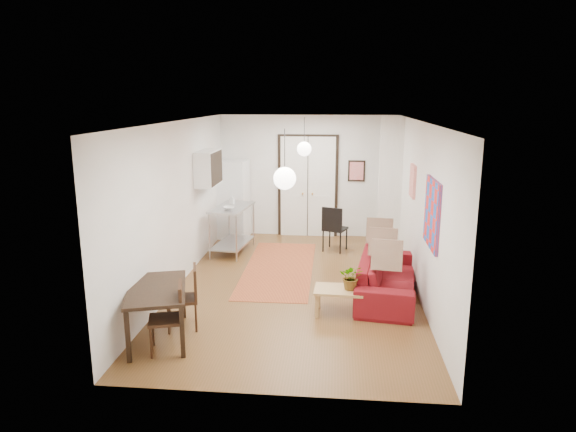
# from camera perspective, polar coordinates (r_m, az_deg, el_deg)

# --- Properties ---
(floor) EXTENTS (7.00, 7.00, 0.00)m
(floor) POSITION_cam_1_polar(r_m,az_deg,el_deg) (9.30, 0.91, -7.71)
(floor) COLOR brown
(floor) RESTS_ON ground
(ceiling) EXTENTS (4.20, 7.00, 0.02)m
(ceiling) POSITION_cam_1_polar(r_m,az_deg,el_deg) (8.70, 0.98, 10.45)
(ceiling) COLOR white
(ceiling) RESTS_ON wall_back
(wall_back) EXTENTS (4.20, 0.02, 2.90)m
(wall_back) POSITION_cam_1_polar(r_m,az_deg,el_deg) (12.32, 2.23, 4.42)
(wall_back) COLOR white
(wall_back) RESTS_ON floor
(wall_front) EXTENTS (4.20, 0.02, 2.90)m
(wall_front) POSITION_cam_1_polar(r_m,az_deg,el_deg) (5.53, -1.94, -6.43)
(wall_front) COLOR white
(wall_front) RESTS_ON floor
(wall_left) EXTENTS (0.02, 7.00, 2.90)m
(wall_left) POSITION_cam_1_polar(r_m,az_deg,el_deg) (9.29, -12.09, 1.30)
(wall_left) COLOR white
(wall_left) RESTS_ON floor
(wall_right) EXTENTS (0.02, 7.00, 2.90)m
(wall_right) POSITION_cam_1_polar(r_m,az_deg,el_deg) (8.97, 14.44, 0.77)
(wall_right) COLOR white
(wall_right) RESTS_ON floor
(double_doors) EXTENTS (1.44, 0.06, 2.50)m
(double_doors) POSITION_cam_1_polar(r_m,az_deg,el_deg) (12.32, 2.21, 3.24)
(double_doors) COLOR white
(double_doors) RESTS_ON wall_back
(stub_partition) EXTENTS (0.50, 0.10, 2.90)m
(stub_partition) POSITION_cam_1_polar(r_m,az_deg,el_deg) (11.43, 11.28, 3.50)
(stub_partition) COLOR white
(stub_partition) RESTS_ON floor
(wall_cabinet) EXTENTS (0.35, 1.00, 0.70)m
(wall_cabinet) POSITION_cam_1_polar(r_m,az_deg,el_deg) (10.59, -8.85, 5.32)
(wall_cabinet) COLOR white
(wall_cabinet) RESTS_ON wall_left
(painting_popart) EXTENTS (0.05, 1.00, 1.00)m
(painting_popart) POSITION_cam_1_polar(r_m,az_deg,el_deg) (7.72, 15.72, 0.26)
(painting_popart) COLOR red
(painting_popart) RESTS_ON wall_right
(painting_abstract) EXTENTS (0.05, 0.50, 0.60)m
(painting_abstract) POSITION_cam_1_polar(r_m,az_deg,el_deg) (9.69, 13.69, 3.80)
(painting_abstract) COLOR #F8E9CE
(painting_abstract) RESTS_ON wall_right
(poster_back) EXTENTS (0.40, 0.03, 0.50)m
(poster_back) POSITION_cam_1_polar(r_m,az_deg,el_deg) (12.26, 7.62, 4.98)
(poster_back) COLOR red
(poster_back) RESTS_ON wall_back
(print_left) EXTENTS (0.03, 0.44, 0.54)m
(print_left) POSITION_cam_1_polar(r_m,az_deg,el_deg) (11.10, -8.99, 5.92)
(print_left) COLOR #9F6142
(print_left) RESTS_ON wall_left
(pendant_back) EXTENTS (0.30, 0.30, 0.80)m
(pendant_back) POSITION_cam_1_polar(r_m,az_deg,el_deg) (10.74, 1.81, 7.46)
(pendant_back) COLOR white
(pendant_back) RESTS_ON ceiling
(pendant_front) EXTENTS (0.30, 0.30, 0.80)m
(pendant_front) POSITION_cam_1_polar(r_m,az_deg,el_deg) (6.78, -0.37, 4.21)
(pendant_front) COLOR white
(pendant_front) RESTS_ON ceiling
(kilim_rug) EXTENTS (1.34, 3.52, 0.01)m
(kilim_rug) POSITION_cam_1_polar(r_m,az_deg,el_deg) (10.18, -1.00, -5.80)
(kilim_rug) COLOR #AC592B
(kilim_rug) RESTS_ON floor
(sofa) EXTENTS (2.43, 1.23, 0.68)m
(sofa) POSITION_cam_1_polar(r_m,az_deg,el_deg) (8.89, 10.99, -6.61)
(sofa) COLOR maroon
(sofa) RESTS_ON floor
(coffee_table) EXTENTS (0.94, 0.55, 0.41)m
(coffee_table) POSITION_cam_1_polar(r_m,az_deg,el_deg) (8.05, 6.30, -8.43)
(coffee_table) COLOR tan
(coffee_table) RESTS_ON floor
(potted_plant) EXTENTS (0.37, 0.33, 0.40)m
(potted_plant) POSITION_cam_1_polar(r_m,az_deg,el_deg) (7.97, 7.07, -6.73)
(potted_plant) COLOR #2C632E
(potted_plant) RESTS_ON coffee_table
(kitchen_counter) EXTENTS (0.82, 1.40, 1.02)m
(kitchen_counter) POSITION_cam_1_polar(r_m,az_deg,el_deg) (11.13, -6.22, -0.65)
(kitchen_counter) COLOR #AAABAE
(kitchen_counter) RESTS_ON floor
(bowl) EXTENTS (0.27, 0.27, 0.06)m
(bowl) POSITION_cam_1_polar(r_m,az_deg,el_deg) (10.76, -6.58, 0.89)
(bowl) COLOR beige
(bowl) RESTS_ON kitchen_counter
(soap_bottle) EXTENTS (0.11, 0.11, 0.21)m
(soap_bottle) POSITION_cam_1_polar(r_m,az_deg,el_deg) (11.28, -6.27, 1.86)
(soap_bottle) COLOR teal
(soap_bottle) RESTS_ON kitchen_counter
(fridge) EXTENTS (0.72, 0.72, 1.85)m
(fridge) POSITION_cam_1_polar(r_m,az_deg,el_deg) (12.29, -6.06, 1.86)
(fridge) COLOR white
(fridge) RESTS_ON floor
(dining_table) EXTENTS (1.12, 1.51, 0.75)m
(dining_table) POSITION_cam_1_polar(r_m,az_deg,el_deg) (7.36, -14.38, -8.31)
(dining_table) COLOR black
(dining_table) RESTS_ON floor
(dining_chair_near) EXTENTS (0.54, 0.68, 0.93)m
(dining_chair_near) POSITION_cam_1_polar(r_m,az_deg,el_deg) (7.72, -11.55, -8.16)
(dining_chair_near) COLOR #321D10
(dining_chair_near) RESTS_ON floor
(dining_chair_far) EXTENTS (0.54, 0.68, 0.93)m
(dining_chair_far) POSITION_cam_1_polar(r_m,az_deg,el_deg) (7.11, -13.20, -10.15)
(dining_chair_far) COLOR #321D10
(dining_chair_far) RESTS_ON floor
(black_side_chair) EXTENTS (0.59, 0.60, 1.00)m
(black_side_chair) POSITION_cam_1_polar(r_m,az_deg,el_deg) (11.33, 5.27, -0.83)
(black_side_chair) COLOR black
(black_side_chair) RESTS_ON floor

